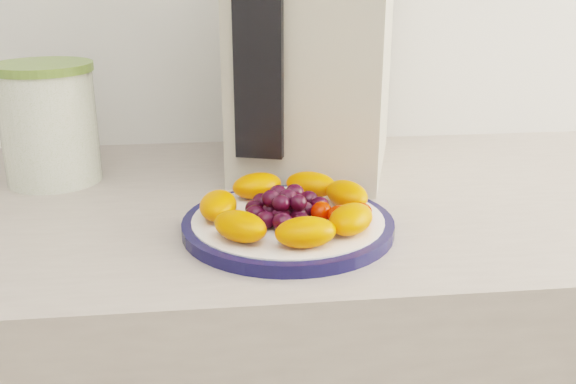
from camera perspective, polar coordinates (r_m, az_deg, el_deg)
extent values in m
cylinder|color=#12123E|center=(0.77, 0.00, -2.98)|extent=(0.25, 0.25, 0.01)
cylinder|color=white|center=(0.77, 0.00, -2.91)|extent=(0.23, 0.23, 0.02)
cylinder|color=#496112|center=(0.99, -20.43, 5.40)|extent=(0.15, 0.15, 0.16)
cylinder|color=olive|center=(0.98, -21.04, 10.32)|extent=(0.16, 0.16, 0.01)
cube|color=#BBB39F|center=(1.00, 2.56, 12.94)|extent=(0.29, 0.35, 0.38)
cube|color=black|center=(0.86, -2.62, 12.20)|extent=(0.07, 0.04, 0.28)
ellipsoid|color=#F75800|center=(0.80, 5.25, -0.21)|extent=(0.07, 0.08, 0.03)
ellipsoid|color=#F75800|center=(0.83, 2.06, 0.68)|extent=(0.08, 0.07, 0.03)
ellipsoid|color=#F75800|center=(0.83, -2.76, 0.58)|extent=(0.08, 0.07, 0.03)
ellipsoid|color=#F75800|center=(0.77, -6.22, -1.20)|extent=(0.05, 0.07, 0.03)
ellipsoid|color=#F75800|center=(0.70, -4.27, -3.05)|extent=(0.08, 0.08, 0.03)
ellipsoid|color=#F75800|center=(0.69, 1.58, -3.59)|extent=(0.07, 0.05, 0.03)
ellipsoid|color=#F75800|center=(0.72, 5.61, -2.40)|extent=(0.08, 0.08, 0.03)
ellipsoid|color=black|center=(0.76, 0.00, -1.63)|extent=(0.02, 0.02, 0.02)
ellipsoid|color=black|center=(0.77, 1.58, -1.59)|extent=(0.02, 0.02, 0.02)
ellipsoid|color=black|center=(0.78, 0.62, -1.10)|extent=(0.02, 0.02, 0.02)
ellipsoid|color=black|center=(0.78, -0.93, -1.09)|extent=(0.02, 0.02, 0.02)
ellipsoid|color=black|center=(0.76, -1.59, -1.70)|extent=(0.02, 0.02, 0.02)
ellipsoid|color=black|center=(0.75, -0.65, -2.13)|extent=(0.02, 0.02, 0.02)
ellipsoid|color=black|center=(0.75, 0.97, -2.13)|extent=(0.02, 0.02, 0.02)
ellipsoid|color=black|center=(0.78, 2.83, -1.17)|extent=(0.02, 0.02, 0.02)
ellipsoid|color=black|center=(0.79, 1.85, -0.70)|extent=(0.02, 0.02, 0.02)
ellipsoid|color=black|center=(0.80, 0.43, -0.60)|extent=(0.02, 0.02, 0.02)
ellipsoid|color=black|center=(0.80, -1.09, -0.60)|extent=(0.02, 0.02, 0.02)
ellipsoid|color=black|center=(0.79, -2.36, -0.88)|extent=(0.02, 0.02, 0.02)
ellipsoid|color=black|center=(0.77, -3.04, -1.46)|extent=(0.02, 0.02, 0.02)
ellipsoid|color=black|center=(0.75, -2.94, -1.98)|extent=(0.02, 0.02, 0.02)
ellipsoid|color=black|center=(0.73, -2.01, -2.50)|extent=(0.02, 0.02, 0.02)
ellipsoid|color=black|center=(0.73, -0.48, -2.70)|extent=(0.02, 0.02, 0.02)
ellipsoid|color=black|center=(0.73, 1.20, -2.68)|extent=(0.02, 0.02, 0.02)
ellipsoid|color=black|center=(0.76, 0.00, -0.52)|extent=(0.02, 0.02, 0.02)
ellipsoid|color=black|center=(0.78, 0.59, -0.05)|extent=(0.02, 0.02, 0.02)
ellipsoid|color=black|center=(0.77, -0.89, -0.12)|extent=(0.02, 0.02, 0.02)
ellipsoid|color=black|center=(0.76, -1.51, -0.58)|extent=(0.02, 0.02, 0.02)
ellipsoid|color=black|center=(0.74, -0.62, -1.02)|extent=(0.02, 0.02, 0.02)
ellipsoid|color=black|center=(0.74, 0.92, -0.97)|extent=(0.02, 0.02, 0.02)
ellipsoid|color=#EB1700|center=(0.75, 4.62, -2.06)|extent=(0.03, 0.03, 0.02)
ellipsoid|color=#EB1700|center=(0.76, 6.42, -1.81)|extent=(0.04, 0.03, 0.02)
ellipsoid|color=#EB1700|center=(0.73, 5.85, -2.63)|extent=(0.04, 0.04, 0.02)
ellipsoid|color=#EB1700|center=(0.76, 2.97, -1.75)|extent=(0.03, 0.04, 0.02)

